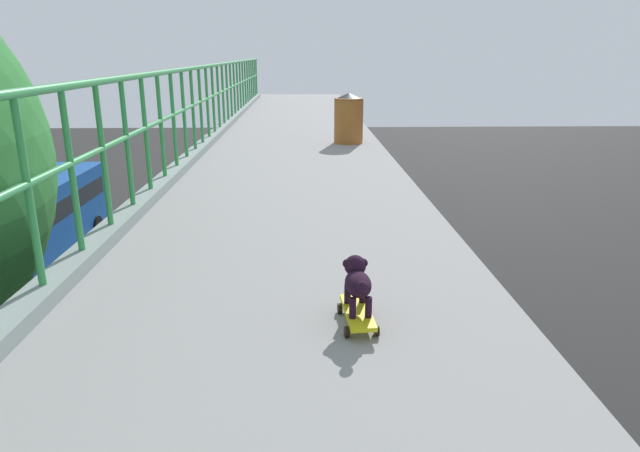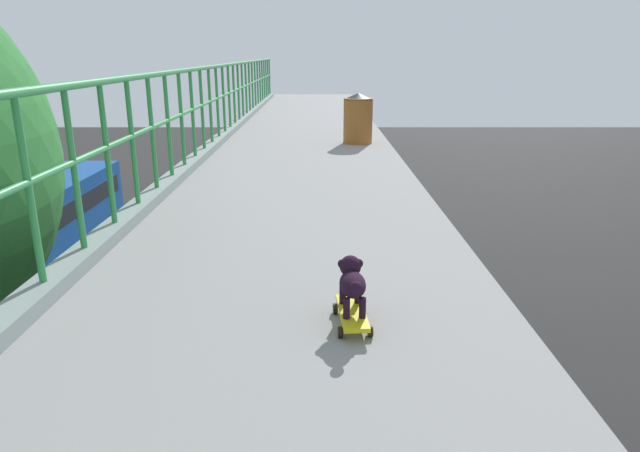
{
  "view_description": "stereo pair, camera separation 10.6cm",
  "coord_description": "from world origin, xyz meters",
  "px_view_note": "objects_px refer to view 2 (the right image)",
  "views": [
    {
      "loc": [
        1.29,
        -0.95,
        7.74
      ],
      "look_at": [
        1.39,
        2.47,
        6.67
      ],
      "focal_mm": 31.38,
      "sensor_mm": 36.0,
      "label": 1
    },
    {
      "loc": [
        1.4,
        -0.95,
        7.74
      ],
      "look_at": [
        1.39,
        2.47,
        6.67
      ],
      "focal_mm": 31.38,
      "sensor_mm": 36.0,
      "label": 2
    }
  ],
  "objects_px": {
    "city_bus": "(42,222)",
    "toy_skateboard": "(353,314)",
    "small_dog": "(353,280)",
    "car_yellow_cab_fifth": "(32,378)",
    "litter_bin": "(360,118)"
  },
  "relations": [
    {
      "from": "car_yellow_cab_fifth",
      "to": "city_bus",
      "type": "xyz_separation_m",
      "value": [
        -3.81,
        8.71,
        1.03
      ]
    },
    {
      "from": "toy_skateboard",
      "to": "small_dog",
      "type": "relative_size",
      "value": 1.26
    },
    {
      "from": "car_yellow_cab_fifth",
      "to": "litter_bin",
      "type": "height_order",
      "value": "litter_bin"
    },
    {
      "from": "city_bus",
      "to": "toy_skateboard",
      "type": "bearing_deg",
      "value": -58.27
    },
    {
      "from": "car_yellow_cab_fifth",
      "to": "toy_skateboard",
      "type": "relative_size",
      "value": 9.19
    },
    {
      "from": "city_bus",
      "to": "small_dog",
      "type": "distance_m",
      "value": 20.54
    },
    {
      "from": "toy_skateboard",
      "to": "litter_bin",
      "type": "xyz_separation_m",
      "value": [
        0.44,
        6.32,
        0.34
      ]
    },
    {
      "from": "city_bus",
      "to": "toy_skateboard",
      "type": "height_order",
      "value": "toy_skateboard"
    },
    {
      "from": "litter_bin",
      "to": "toy_skateboard",
      "type": "bearing_deg",
      "value": -93.95
    },
    {
      "from": "city_bus",
      "to": "small_dog",
      "type": "xyz_separation_m",
      "value": [
        10.51,
        -16.97,
        4.84
      ]
    },
    {
      "from": "car_yellow_cab_fifth",
      "to": "small_dog",
      "type": "xyz_separation_m",
      "value": [
        6.71,
        -8.27,
        5.87
      ]
    },
    {
      "from": "toy_skateboard",
      "to": "small_dog",
      "type": "xyz_separation_m",
      "value": [
        -0.0,
        0.03,
        0.18
      ]
    },
    {
      "from": "toy_skateboard",
      "to": "city_bus",
      "type": "bearing_deg",
      "value": 121.73
    },
    {
      "from": "toy_skateboard",
      "to": "litter_bin",
      "type": "distance_m",
      "value": 6.35
    },
    {
      "from": "car_yellow_cab_fifth",
      "to": "litter_bin",
      "type": "xyz_separation_m",
      "value": [
        7.15,
        -1.97,
        6.03
      ]
    }
  ]
}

